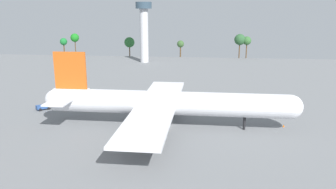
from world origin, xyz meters
The scene contains 7 objects.
ground_plane centered at (0.00, 0.00, 0.00)m, with size 274.38×274.38×0.00m, color slate.
cargo_airplane centered at (-0.35, 0.00, 6.47)m, with size 68.59×58.18×19.76m.
cargo_loader centered at (-40.71, 11.16, 1.03)m, with size 4.60×4.50×2.07m.
catering_truck centered at (-7.77, 21.51, 1.14)m, with size 3.56×5.08×2.08m.
safety_cone_nose centered at (30.87, 3.23, 0.37)m, with size 0.52×0.52×0.74m, color orange.
control_tower centered at (-27.46, 112.15, 20.99)m, with size 9.40×9.40×35.15m.
tree_line_backdrop centered at (-18.52, 137.15, 10.65)m, with size 129.56×7.18×15.60m.
Camera 1 is at (9.87, -83.90, 30.36)m, focal length 35.46 mm.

